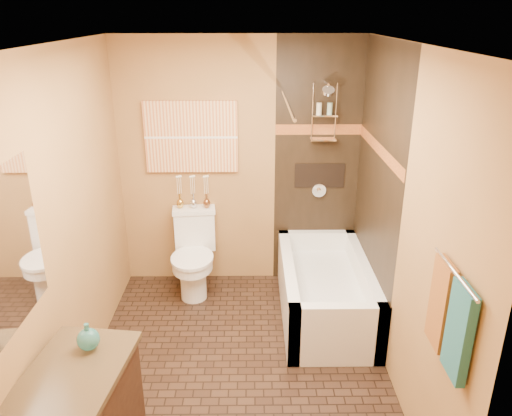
{
  "coord_description": "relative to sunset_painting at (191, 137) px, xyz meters",
  "views": [
    {
      "loc": [
        0.11,
        -3.28,
        2.69
      ],
      "look_at": [
        0.15,
        0.4,
        1.23
      ],
      "focal_mm": 35.0,
      "sensor_mm": 36.0,
      "label": 1
    }
  ],
  "objects": [
    {
      "name": "floor",
      "position": [
        0.47,
        -1.48,
        -1.55
      ],
      "size": [
        3.0,
        3.0,
        0.0
      ],
      "primitive_type": "plane",
      "color": "black",
      "rests_on": "ground"
    },
    {
      "name": "wall_left",
      "position": [
        -0.73,
        -1.48,
        -0.3
      ],
      "size": [
        0.02,
        3.0,
        2.5
      ],
      "primitive_type": "cube",
      "color": "#A87641",
      "rests_on": "floor"
    },
    {
      "name": "wall_right",
      "position": [
        1.67,
        -1.48,
        -0.3
      ],
      "size": [
        0.02,
        3.0,
        2.5
      ],
      "primitive_type": "cube",
      "color": "#A87641",
      "rests_on": "floor"
    },
    {
      "name": "wall_back",
      "position": [
        0.47,
        0.02,
        -0.3
      ],
      "size": [
        2.4,
        0.02,
        2.5
      ],
      "primitive_type": "cube",
      "color": "#A87641",
      "rests_on": "floor"
    },
    {
      "name": "wall_front",
      "position": [
        0.47,
        -2.98,
        -0.3
      ],
      "size": [
        2.4,
        0.02,
        2.5
      ],
      "primitive_type": "cube",
      "color": "#A87641",
      "rests_on": "floor"
    },
    {
      "name": "ceiling",
      "position": [
        0.47,
        -1.48,
        0.95
      ],
      "size": [
        3.0,
        3.0,
        0.0
      ],
      "primitive_type": "plane",
      "color": "silver",
      "rests_on": "wall_back"
    },
    {
      "name": "alcove_tile_back",
      "position": [
        1.24,
        0.01,
        -0.3
      ],
      "size": [
        0.85,
        0.01,
        2.5
      ],
      "primitive_type": "cube",
      "color": "black",
      "rests_on": "wall_back"
    },
    {
      "name": "alcove_tile_right",
      "position": [
        1.65,
        -0.73,
        -0.3
      ],
      "size": [
        0.01,
        1.5,
        2.5
      ],
      "primitive_type": "cube",
      "color": "black",
      "rests_on": "wall_right"
    },
    {
      "name": "mosaic_band_back",
      "position": [
        1.24,
        0.0,
        0.07
      ],
      "size": [
        0.85,
        0.01,
        0.1
      ],
      "primitive_type": "cube",
      "color": "maroon",
      "rests_on": "alcove_tile_back"
    },
    {
      "name": "mosaic_band_right",
      "position": [
        1.64,
        -0.73,
        0.07
      ],
      "size": [
        0.01,
        1.5,
        0.1
      ],
      "primitive_type": "cube",
      "color": "maroon",
      "rests_on": "alcove_tile_right"
    },
    {
      "name": "alcove_niche",
      "position": [
        1.27,
        0.01,
        -0.4
      ],
      "size": [
        0.5,
        0.01,
        0.25
      ],
      "primitive_type": "cube",
      "color": "black",
      "rests_on": "alcove_tile_back"
    },
    {
      "name": "shower_fixtures",
      "position": [
        1.27,
        -0.1,
        0.12
      ],
      "size": [
        0.24,
        0.33,
        1.16
      ],
      "color": "silver",
      "rests_on": "floor"
    },
    {
      "name": "curtain_rod",
      "position": [
        0.87,
        -0.73,
        0.47
      ],
      "size": [
        0.03,
        1.55,
        0.03
      ],
      "primitive_type": "cylinder",
      "rotation": [
        1.57,
        0.0,
        0.0
      ],
      "color": "silver",
      "rests_on": "wall_back"
    },
    {
      "name": "towel_bar",
      "position": [
        1.62,
        -2.53,
        -0.1
      ],
      "size": [
        0.02,
        0.55,
        0.02
      ],
      "primitive_type": "cylinder",
      "rotation": [
        1.57,
        0.0,
        0.0
      ],
      "color": "silver",
      "rests_on": "wall_right"
    },
    {
      "name": "towel_teal",
      "position": [
        1.63,
        -2.66,
        -0.37
      ],
      "size": [
        0.05,
        0.22,
        0.52
      ],
      "primitive_type": "cube",
      "color": "#1B525B",
      "rests_on": "towel_bar"
    },
    {
      "name": "towel_rust",
      "position": [
        1.63,
        -2.4,
        -0.37
      ],
      "size": [
        0.05,
        0.22,
        0.52
      ],
      "primitive_type": "cube",
      "color": "brown",
      "rests_on": "towel_bar"
    },
    {
      "name": "sunset_painting",
      "position": [
        0.0,
        0.0,
        0.0
      ],
      "size": [
        0.9,
        0.04,
        0.7
      ],
      "primitive_type": "cube",
      "color": "#CB612F",
      "rests_on": "wall_back"
    },
    {
      "name": "bathtub",
      "position": [
        1.27,
        -0.73,
        -1.33
      ],
      "size": [
        0.8,
        1.5,
        0.55
      ],
      "color": "white",
      "rests_on": "floor"
    },
    {
      "name": "toilet",
      "position": [
        -0.0,
        -0.27,
        -1.12
      ],
      "size": [
        0.44,
        0.65,
        0.84
      ],
      "rotation": [
        0.0,
        0.0,
        0.1
      ],
      "color": "white",
      "rests_on": "floor"
    },
    {
      "name": "teal_bottle",
      "position": [
        -0.41,
        -2.24,
        -0.68
      ],
      "size": [
        0.16,
        0.16,
        0.22
      ],
      "primitive_type": null,
      "rotation": [
        0.0,
        0.0,
        0.15
      ],
      "color": "teal",
      "rests_on": "vanity"
    },
    {
      "name": "bud_vases",
      "position": [
        -0.0,
        -0.09,
        -0.53
      ],
      "size": [
        0.34,
        0.07,
        0.33
      ],
      "color": "gold",
      "rests_on": "toilet"
    }
  ]
}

